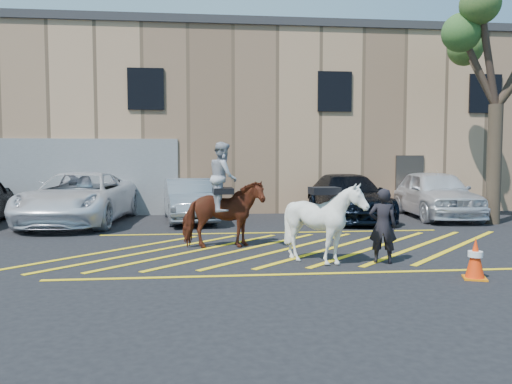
{
  "coord_description": "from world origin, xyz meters",
  "views": [
    {
      "loc": [
        -1.92,
        -11.62,
        2.13
      ],
      "look_at": [
        -0.69,
        0.2,
        1.3
      ],
      "focal_mm": 35.0,
      "sensor_mm": 36.0,
      "label": 1
    }
  ],
  "objects": [
    {
      "name": "ground",
      "position": [
        0.0,
        0.0,
        0.0
      ],
      "size": [
        90.0,
        90.0,
        0.0
      ],
      "primitive_type": "plane",
      "color": "black",
      "rests_on": "ground"
    },
    {
      "name": "car_white_pickup",
      "position": [
        -5.9,
        4.83,
        0.83
      ],
      "size": [
        3.16,
        6.12,
        1.65
      ],
      "primitive_type": "imported",
      "rotation": [
        0.0,
        0.0,
        -0.07
      ],
      "color": "white",
      "rests_on": "ground"
    },
    {
      "name": "car_silver_sedan",
      "position": [
        -2.42,
        5.11,
        0.71
      ],
      "size": [
        2.05,
        4.46,
        1.42
      ],
      "primitive_type": "imported",
      "rotation": [
        0.0,
        0.0,
        0.13
      ],
      "color": "gray",
      "rests_on": "ground"
    },
    {
      "name": "car_blue_suv",
      "position": [
        3.0,
        5.09,
        0.77
      ],
      "size": [
        2.29,
        5.35,
        1.53
      ],
      "primitive_type": "imported",
      "rotation": [
        0.0,
        0.0,
        -0.03
      ],
      "color": "black",
      "rests_on": "ground"
    },
    {
      "name": "car_white_suv",
      "position": [
        6.19,
        5.16,
        0.85
      ],
      "size": [
        2.48,
        5.14,
        1.69
      ],
      "primitive_type": "imported",
      "rotation": [
        0.0,
        0.0,
        -0.1
      ],
      "color": "white",
      "rests_on": "ground"
    },
    {
      "name": "handler",
      "position": [
        1.64,
        -2.02,
        0.76
      ],
      "size": [
        0.63,
        0.51,
        1.51
      ],
      "primitive_type": "imported",
      "rotation": [
        0.0,
        0.0,
        2.84
      ],
      "color": "black",
      "rests_on": "ground"
    },
    {
      "name": "warehouse",
      "position": [
        -0.01,
        11.99,
        3.65
      ],
      "size": [
        32.42,
        10.2,
        7.3
      ],
      "color": "tan",
      "rests_on": "ground"
    },
    {
      "name": "hatching_zone",
      "position": [
        -0.0,
        -0.3,
        0.01
      ],
      "size": [
        12.6,
        5.12,
        0.01
      ],
      "color": "yellow",
      "rests_on": "ground"
    },
    {
      "name": "mounted_bay",
      "position": [
        -1.48,
        -0.01,
        1.0
      ],
      "size": [
        1.93,
        0.97,
        2.48
      ],
      "color": "maroon",
      "rests_on": "ground"
    },
    {
      "name": "saddled_white",
      "position": [
        0.45,
        -1.97,
        0.83
      ],
      "size": [
        1.42,
        1.57,
        1.65
      ],
      "color": "white",
      "rests_on": "ground"
    },
    {
      "name": "traffic_cone",
      "position": [
        2.79,
        -3.45,
        0.37
      ],
      "size": [
        0.49,
        0.49,
        0.73
      ],
      "color": "orange",
      "rests_on": "ground"
    },
    {
      "name": "tree",
      "position": [
        7.27,
        3.41,
        5.69
      ],
      "size": [
        3.99,
        4.37,
        7.31
      ],
      "color": "#47392B",
      "rests_on": "ground"
    }
  ]
}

